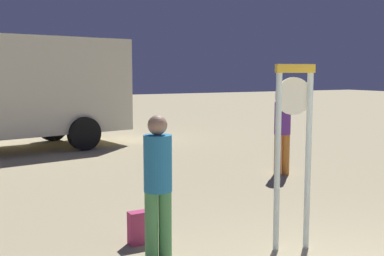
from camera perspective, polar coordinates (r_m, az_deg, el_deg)
standing_clock at (r=5.71m, az=11.97°, el=-0.93°), size 0.47×0.21×2.20m
person_near_clock at (r=5.33m, az=-4.08°, el=-6.23°), size 0.31×0.31×1.64m
backpack at (r=6.04m, az=-6.17°, el=-11.73°), size 0.30×0.19×0.41m
person_distant at (r=9.96m, az=10.71°, el=0.00°), size 0.33×0.33×1.73m
box_truck_near at (r=13.70m, az=-20.00°, el=4.26°), size 6.80×3.48×3.03m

